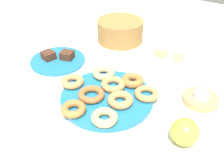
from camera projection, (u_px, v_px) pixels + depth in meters
The scene contains 21 objects.
ground_plane at pixel (107, 99), 0.88m from camera, with size 2.40×2.40×0.00m, color white.
donut_plate at pixel (107, 97), 0.87m from camera, with size 0.31×0.31×0.02m, color #1E6B93.
donut_0 at pixel (120, 100), 0.83m from camera, with size 0.08×0.08×0.02m, color #C6844C.
donut_1 at pixel (72, 82), 0.91m from camera, with size 0.08×0.08×0.02m, color #C6844C.
donut_2 at pixel (133, 80), 0.91m from camera, with size 0.08×0.08×0.03m, color #AD6B33.
donut_3 at pixel (91, 94), 0.85m from camera, with size 0.09×0.09×0.02m, color #995B2D.
donut_4 at pixel (147, 94), 0.86m from camera, with size 0.08×0.08×0.02m, color #C6844C.
donut_5 at pixel (74, 109), 0.79m from camera, with size 0.08×0.08×0.02m, color #AD6B33.
donut_6 at pixel (113, 84), 0.90m from camera, with size 0.09×0.09×0.02m, color #C6844C.
donut_7 at pixel (104, 117), 0.76m from camera, with size 0.08×0.08×0.02m, color tan.
donut_8 at pixel (104, 73), 0.95m from camera, with size 0.08×0.08×0.03m, color tan.
cake_plate at pixel (58, 61), 1.07m from camera, with size 0.23×0.23×0.01m, color #1E6B93.
brownie_near at pixel (48, 55), 1.06m from camera, with size 0.05×0.05×0.03m, color #472819.
brownie_far at pixel (67, 55), 1.06m from camera, with size 0.05×0.05×0.03m, color #472819.
candle_holder at pixel (200, 99), 0.86m from camera, with size 0.12×0.12×0.02m, color tan.
tealight at pixel (201, 95), 0.85m from camera, with size 0.05×0.05×0.01m, color silver.
basket at pixel (120, 31), 1.21m from camera, with size 0.21×0.21×0.10m, color olive.
fruit_bowl at pixel (167, 63), 1.03m from camera, with size 0.18×0.18×0.04m, color silver.
melon_chunk_left at pixel (161, 53), 1.02m from camera, with size 0.04×0.04×0.04m, color #DBD67A.
melon_chunk_right at pixel (178, 56), 1.00m from camera, with size 0.04×0.04×0.04m, color #DBD67A.
apple at pixel (185, 132), 0.70m from camera, with size 0.08×0.08×0.08m, color #93AD38.
Camera 1 is at (0.40, -0.55, 0.55)m, focal length 41.39 mm.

